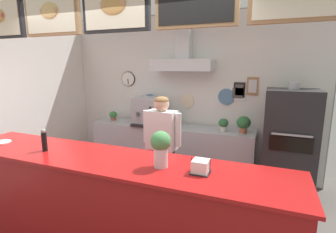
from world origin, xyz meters
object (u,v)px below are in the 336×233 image
pizza_oven (288,147)px  pepper_grinder (44,140)px  potted_thyme (244,123)px  potted_oregano (223,124)px  shop_worker (162,150)px  espresso_machine (149,111)px  condiment_plate (2,142)px  napkin_holder (201,167)px  potted_sage (173,117)px  basil_vase (161,148)px  potted_basil (113,115)px

pizza_oven → pepper_grinder: bearing=-141.3°
potted_thyme → potted_oregano: bearing=-179.6°
shop_worker → espresso_machine: size_ratio=3.04×
condiment_plate → napkin_holder: bearing=0.7°
potted_oregano → shop_worker: bearing=-120.0°
potted_thyme → napkin_holder: (-0.14, -2.12, 0.07)m
potted_sage → pepper_grinder: pepper_grinder is taller
potted_thyme → basil_vase: size_ratio=0.83×
espresso_machine → basil_vase: bearing=-61.4°
espresso_machine → potted_sage: size_ratio=1.94×
pizza_oven → shop_worker: 1.82m
condiment_plate → potted_sage: bearing=59.5°
potted_thyme → condiment_plate: 3.31m
pepper_grinder → basil_vase: size_ratio=0.73×
potted_oregano → condiment_plate: potted_oregano is taller
espresso_machine → potted_basil: (-0.78, 0.04, -0.14)m
potted_sage → potted_thyme: size_ratio=0.99×
shop_worker → potted_basil: 1.90m
potted_sage → pepper_grinder: bearing=-104.9°
potted_basil → potted_oregano: potted_oregano is taller
condiment_plate → shop_worker: bearing=34.0°
potted_sage → pepper_grinder: size_ratio=1.12×
espresso_machine → napkin_holder: size_ratio=3.15×
basil_vase → potted_thyme: bearing=76.7°
pizza_oven → potted_sage: size_ratio=6.51×
pizza_oven → espresso_machine: 2.35m
pizza_oven → potted_basil: bearing=175.3°
potted_thyme → napkin_holder: napkin_holder is taller
espresso_machine → potted_basil: espresso_machine is taller
potted_thyme → basil_vase: 2.19m
pepper_grinder → potted_thyme: bearing=50.3°
potted_basil → condiment_plate: size_ratio=0.95×
napkin_holder → shop_worker: bearing=127.6°
potted_sage → potted_oregano: size_ratio=1.28×
pizza_oven → condiment_plate: 3.72m
potted_thyme → napkin_holder: size_ratio=1.64×
espresso_machine → basil_vase: size_ratio=1.59×
potted_basil → basil_vase: basil_vase is taller
shop_worker → napkin_holder: shop_worker is taller
pepper_grinder → potted_oregano: bearing=55.5°
potted_basil → napkin_holder: 3.17m
pizza_oven → pepper_grinder: 3.18m
condiment_plate → pepper_grinder: 0.72m
potted_thyme → condiment_plate: potted_thyme is taller
potted_sage → condiment_plate: (-1.30, -2.21, 0.03)m
condiment_plate → potted_oregano: bearing=44.3°
espresso_machine → condiment_plate: size_ratio=2.71×
pepper_grinder → napkin_holder: pepper_grinder is taller
espresso_machine → potted_basil: bearing=177.4°
basil_vase → napkin_holder: size_ratio=1.99×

